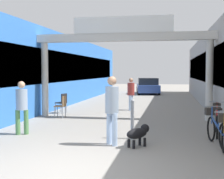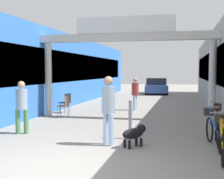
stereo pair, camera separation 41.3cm
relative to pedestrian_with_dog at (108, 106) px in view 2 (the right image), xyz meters
The scene contains 14 objects.
ground_plane 2.49m from the pedestrian_with_dog, 100.28° to the right, with size 80.00×80.00×0.00m, color gray.
storefront_left 10.38m from the pedestrian_with_dog, 122.12° to the left, with size 3.00×26.00×3.84m.
arcade_sign_gateway 4.99m from the pedestrian_with_dog, 95.03° to the left, with size 7.40×0.47×4.05m.
pedestrian_with_dog is the anchor object (origin of this frame).
pedestrian_companion 3.01m from the pedestrian_with_dog, 164.23° to the left, with size 0.46×0.46×1.60m.
pedestrian_carrying_crate 7.23m from the pedestrian_with_dog, 93.22° to the left, with size 0.39×0.40×1.57m.
dog_on_leash 0.97m from the pedestrian_with_dog, ahead, with size 0.66×0.74×0.55m.
bicycle_orange_nearest 2.82m from the pedestrian_with_dog, 14.13° to the right, with size 0.46×1.69×0.98m.
bicycle_blue_second 2.74m from the pedestrian_with_dog, 11.53° to the left, with size 0.46×1.68×0.98m.
bicycle_red_third 3.42m from the pedestrian_with_dog, 32.71° to the left, with size 0.46×1.68×0.98m.
bollard_post_metal 1.06m from the pedestrian_with_dog, 63.69° to the left, with size 0.10×0.10×1.11m.
cafe_chair_wood_nearer 5.17m from the pedestrian_with_dog, 124.04° to the left, with size 0.40×0.40×0.89m.
cafe_chair_black_farther 6.48m from the pedestrian_with_dog, 120.82° to the left, with size 0.50×0.50×0.89m.
parked_car_blue 18.39m from the pedestrian_with_dog, 91.15° to the left, with size 2.26×4.20×1.33m.
Camera 2 is at (2.26, -5.47, 1.90)m, focal length 50.00 mm.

